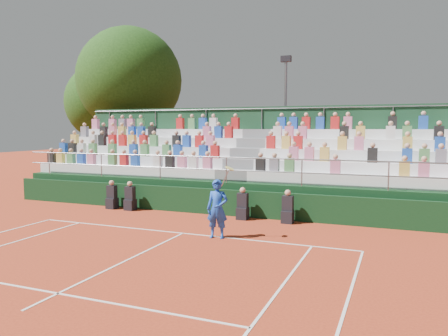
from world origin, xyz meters
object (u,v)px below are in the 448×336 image
at_px(tree_west, 105,102).
at_px(floodlight_mast, 285,110).
at_px(tree_east, 129,80).
at_px(tennis_player, 217,209).

height_order(tree_west, floodlight_mast, tree_west).
distance_m(tree_east, floodlight_mast, 10.44).
bearing_deg(tree_west, floodlight_mast, -2.29).
bearing_deg(floodlight_mast, tree_east, -175.80).
distance_m(tree_west, floodlight_mast, 13.22).
xyz_separation_m(tennis_player, tree_west, (-14.39, 13.60, 4.26)).
bearing_deg(tree_west, tree_east, -23.20).
bearing_deg(tree_east, tennis_player, -47.20).
bearing_deg(tennis_player, tree_west, 136.62).
relative_size(tennis_player, tree_west, 0.28).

